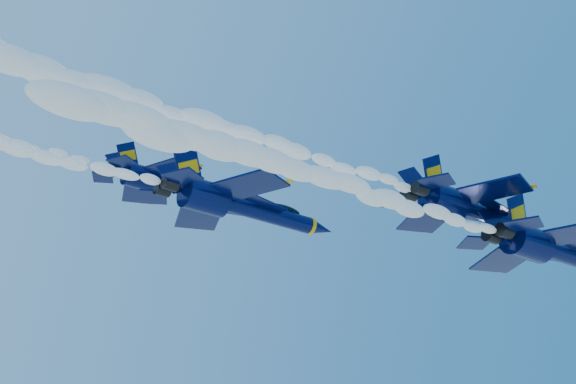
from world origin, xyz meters
TOP-DOWN VIEW (x-y plane):
  - jet_lead at (18.85, -9.44)m, footprint 19.54×16.03m
  - smoke_trail_jet_lead at (-9.52, -9.44)m, footprint 40.04×2.33m
  - jet_second at (10.83, -7.09)m, footprint 17.92×14.70m
  - smoke_trail_jet_second at (-16.85, -7.09)m, footprint 40.04×2.14m
  - jet_third at (-6.15, 4.98)m, footprint 18.60×15.26m
  - jet_fourth at (-8.77, 14.20)m, footprint 15.23×12.49m

SIDE VIEW (x-z plane):
  - smoke_trail_jet_lead at x=-9.52m, z-range 147.49..149.59m
  - jet_lead at x=18.85m, z-range 145.37..152.63m
  - smoke_trail_jet_second at x=-16.85m, z-range 150.46..152.38m
  - jet_second at x=10.83m, z-range 148.53..155.19m
  - jet_third at x=-6.15m, z-range 148.66..155.57m
  - jet_fourth at x=-8.77m, z-range 154.19..159.85m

